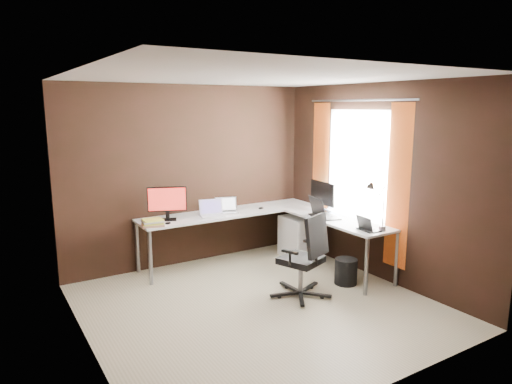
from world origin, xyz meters
TOP-DOWN VIEW (x-y plane):
  - room at (0.34, 0.07)m, footprint 3.60×3.60m
  - desk at (0.84, 1.04)m, footprint 2.65×2.25m
  - drawer_pedestal at (1.43, 1.15)m, footprint 0.42×0.50m
  - monitor_left at (-0.46, 1.52)m, footprint 0.48×0.23m
  - monitor_right at (1.59, 0.82)m, footprint 0.14×0.52m
  - laptop_white at (0.14, 1.43)m, footprint 0.36×0.29m
  - laptop_silver at (0.41, 1.49)m, footprint 0.36×0.30m
  - laptop_black_big at (1.35, 0.55)m, footprint 0.39×0.48m
  - laptop_black_small at (1.39, -0.25)m, footprint 0.22×0.28m
  - book_stack at (-0.73, 1.32)m, footprint 0.31×0.27m
  - mouse_left at (-0.54, 1.30)m, footprint 0.08×0.06m
  - mouse_corner at (0.92, 1.39)m, footprint 0.09×0.07m
  - desk_lamp at (1.48, -0.29)m, footprint 0.19×0.22m
  - office_chair at (0.59, -0.05)m, footprint 0.56×0.59m
  - wastebasket at (1.28, -0.03)m, footprint 0.34×0.34m

SIDE VIEW (x-z plane):
  - wastebasket at x=1.28m, z-range 0.00..0.32m
  - office_chair at x=0.59m, z-range -0.21..0.79m
  - drawer_pedestal at x=1.43m, z-range 0.00..0.60m
  - desk at x=0.84m, z-range 0.31..1.04m
  - mouse_left at x=-0.54m, z-range 0.73..0.76m
  - mouse_corner at x=0.92m, z-range 0.73..0.76m
  - book_stack at x=-0.73m, z-range 0.73..0.81m
  - laptop_black_small at x=1.39m, z-range 0.68..0.86m
  - laptop_silver at x=0.41m, z-range 0.67..0.88m
  - laptop_white at x=0.14m, z-range 0.67..0.89m
  - laptop_black_big at x=1.35m, z-range 0.65..0.93m
  - monitor_right at x=1.59m, z-range 0.76..1.19m
  - monitor_left at x=-0.46m, z-range 0.76..1.20m
  - desk_lamp at x=1.48m, z-range 0.80..1.39m
  - room at x=0.34m, z-range 0.03..2.53m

